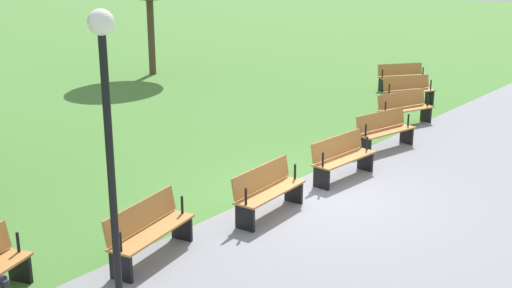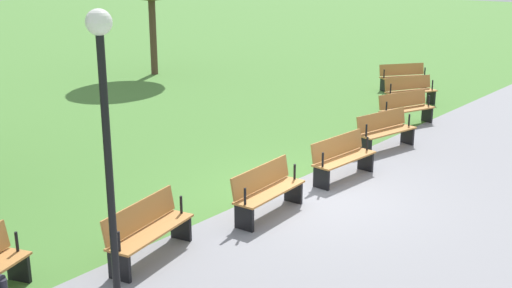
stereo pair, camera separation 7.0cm
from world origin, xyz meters
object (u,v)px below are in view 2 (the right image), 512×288
Objects in this scene: bench_1 at (410,91)px; bench_2 at (405,108)px; bench_4 at (342,157)px; bench_6 at (148,229)px; bench_0 at (403,76)px; bench_5 at (267,190)px; lamp_post at (105,106)px; bench_3 at (385,130)px.

bench_1 and bench_2 have the same top height.
bench_4 is 5.03m from bench_6.
bench_0 is 0.96× the size of bench_1.
bench_5 is at bearing 3.94° from bench_4.
bench_0 is at bearing -166.60° from lamp_post.
bench_0 is 0.96× the size of bench_5.
bench_3 is 1.00× the size of bench_6.
bench_2 is 1.00× the size of bench_6.
bench_0 is 0.94× the size of bench_6.
bench_3 is at bearing 168.17° from bench_6.
bench_2 is at bearing -152.52° from bench_3.
bench_4 is (9.37, 3.33, 0.00)m from bench_0.
bench_4 is 0.44× the size of lamp_post.
lamp_post is at bearing 1.94° from bench_5.
bench_5 is (5.01, 0.34, 0.00)m from bench_3.
bench_5 is at bearing -174.12° from lamp_post.
bench_0 is at bearing 179.92° from bench_6.
bench_3 is (4.73, 1.68, 0.00)m from bench_1.
lamp_post is at bearing 16.57° from bench_3.
lamp_post is at bearing 26.89° from bench_2.
bench_1 is 0.98× the size of bench_2.
bench_1 is at bearing -169.85° from lamp_post.
bench_5 is (2.52, 0.00, 0.00)m from bench_4.
bench_4 is 2.52m from bench_5.
bench_6 is (12.24, 1.68, 0.00)m from bench_1.
bench_2 is at bearing -176.12° from bench_5.
bench_1 and bench_4 have the same top height.
bench_6 is at bearing 11.83° from bench_3.
bench_0 is 0.94× the size of bench_2.
bench_6 is (5.01, -0.34, 0.00)m from bench_4.
bench_1 is 0.98× the size of bench_6.
bench_1 is 2.52m from bench_2.
bench_6 is at bearing 0.03° from bench_4.
bench_4 is at bearing 176.06° from bench_5.
bench_3 is 0.45× the size of lamp_post.
bench_0 is at bearing -156.48° from bench_4.
bench_2 is 1.02× the size of bench_4.
bench_4 is at bearing -176.50° from lamp_post.
bench_3 is 9.02m from lamp_post.
lamp_post reaches higher than bench_5.
bench_4 is 0.98× the size of bench_6.
bench_3 is at bearing -168.23° from bench_4.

